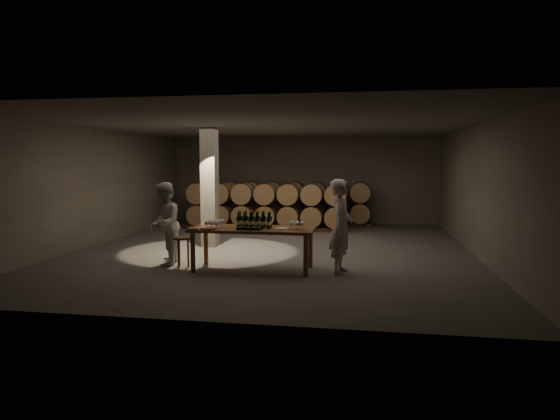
% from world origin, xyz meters
% --- Properties ---
extents(room, '(12.00, 12.00, 12.00)m').
position_xyz_m(room, '(-1.80, 0.20, 1.60)').
color(room, '#54514E').
rests_on(room, ground).
extents(tasting_table, '(2.60, 1.10, 0.90)m').
position_xyz_m(tasting_table, '(0.00, -2.50, 0.80)').
color(tasting_table, brown).
rests_on(tasting_table, ground).
extents(barrel_stack_back, '(6.26, 0.95, 1.57)m').
position_xyz_m(barrel_stack_back, '(-0.57, 5.20, 0.83)').
color(barrel_stack_back, brown).
rests_on(barrel_stack_back, ground).
extents(barrel_stack_front, '(5.48, 0.95, 1.57)m').
position_xyz_m(barrel_stack_front, '(-0.96, 3.80, 0.83)').
color(barrel_stack_front, brown).
rests_on(barrel_stack_front, ground).
extents(bottle_cluster, '(0.74, 0.24, 0.36)m').
position_xyz_m(bottle_cluster, '(0.03, -2.48, 1.03)').
color(bottle_cluster, black).
rests_on(bottle_cluster, tasting_table).
extents(lying_bottles, '(0.59, 0.07, 0.07)m').
position_xyz_m(lying_bottles, '(0.00, -2.87, 0.94)').
color(lying_bottles, black).
rests_on(lying_bottles, tasting_table).
extents(glass_cluster_left, '(0.30, 0.52, 0.16)m').
position_xyz_m(glass_cluster_left, '(-0.80, -2.62, 1.02)').
color(glass_cluster_left, silver).
rests_on(glass_cluster_left, tasting_table).
extents(glass_cluster_right, '(0.30, 0.30, 0.16)m').
position_xyz_m(glass_cluster_right, '(0.95, -2.54, 1.02)').
color(glass_cluster_right, silver).
rests_on(glass_cluster_right, tasting_table).
extents(plate, '(0.28, 0.28, 0.02)m').
position_xyz_m(plate, '(0.62, -2.53, 0.91)').
color(plate, white).
rests_on(plate, tasting_table).
extents(notebook_near, '(0.32, 0.28, 0.03)m').
position_xyz_m(notebook_near, '(-0.84, -2.89, 0.92)').
color(notebook_near, brown).
rests_on(notebook_near, tasting_table).
extents(notebook_corner, '(0.28, 0.31, 0.02)m').
position_xyz_m(notebook_corner, '(-1.18, -2.87, 0.91)').
color(notebook_corner, brown).
rests_on(notebook_corner, tasting_table).
extents(pen, '(0.13, 0.03, 0.01)m').
position_xyz_m(pen, '(-0.76, -2.95, 0.91)').
color(pen, black).
rests_on(pen, tasting_table).
extents(stool, '(0.40, 0.40, 0.66)m').
position_xyz_m(stool, '(-1.58, -2.51, 0.54)').
color(stool, brown).
rests_on(stool, ground).
extents(person_man, '(0.55, 0.76, 1.94)m').
position_xyz_m(person_man, '(1.86, -2.52, 0.97)').
color(person_man, beige).
rests_on(person_man, ground).
extents(person_woman, '(0.88, 1.03, 1.84)m').
position_xyz_m(person_woman, '(-2.05, -2.33, 0.92)').
color(person_woman, silver).
rests_on(person_woman, ground).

